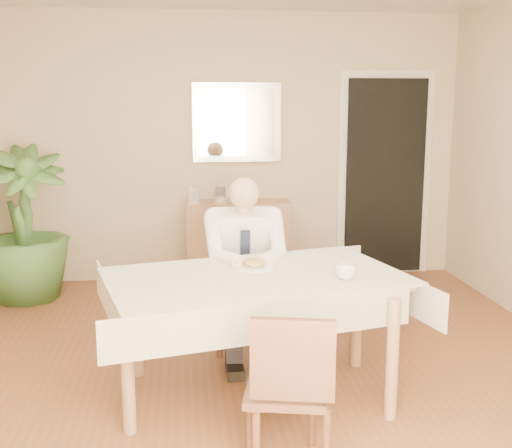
{
  "coord_description": "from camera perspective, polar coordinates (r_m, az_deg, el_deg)",
  "views": [
    {
      "loc": [
        -0.47,
        -3.81,
        1.75
      ],
      "look_at": [
        0.0,
        0.35,
        0.95
      ],
      "focal_mm": 45.0,
      "sensor_mm": 36.0,
      "label": 1
    }
  ],
  "objects": [
    {
      "name": "chair_near",
      "position": [
        3.09,
        2.92,
        -14.12
      ],
      "size": [
        0.45,
        0.46,
        0.81
      ],
      "rotation": [
        0.0,
        0.0,
        -0.21
      ],
      "color": "#412719",
      "rests_on": "ground"
    },
    {
      "name": "coffee_mug",
      "position": [
        3.7,
        7.97,
        -4.19
      ],
      "size": [
        0.13,
        0.13,
        0.09
      ],
      "primitive_type": "imported",
      "rotation": [
        0.0,
        0.0,
        0.13
      ],
      "color": "white",
      "rests_on": "dining_table"
    },
    {
      "name": "photo_frame_right",
      "position": [
        6.28,
        -0.56,
        2.75
      ],
      "size": [
        0.1,
        0.02,
        0.14
      ],
      "primitive_type": "cube",
      "color": "silver",
      "rests_on": "sideboard"
    },
    {
      "name": "seated_man",
      "position": [
        4.34,
        -0.93,
        -3.28
      ],
      "size": [
        0.48,
        0.72,
        1.24
      ],
      "color": "white",
      "rests_on": "ground"
    },
    {
      "name": "sideboard",
      "position": [
        6.3,
        -1.54,
        -1.56
      ],
      "size": [
        1.02,
        0.41,
        0.8
      ],
      "primitive_type": "cube",
      "rotation": [
        0.0,
        0.0,
        -0.07
      ],
      "color": "#9E714B",
      "rests_on": "ground"
    },
    {
      "name": "fork",
      "position": [
        3.86,
        -0.68,
        -3.77
      ],
      "size": [
        0.01,
        0.13,
        0.01
      ],
      "primitive_type": "cylinder",
      "rotation": [
        1.57,
        0.0,
        0.0
      ],
      "color": "silver",
      "rests_on": "dining_table"
    },
    {
      "name": "mirror",
      "position": [
        6.3,
        -1.71,
        9.01
      ],
      "size": [
        0.86,
        0.04,
        0.76
      ],
      "color": "silver",
      "rests_on": "room"
    },
    {
      "name": "potted_palm",
      "position": [
        6.02,
        -19.97,
        0.02
      ],
      "size": [
        0.98,
        0.98,
        1.38
      ],
      "primitive_type": "imported",
      "rotation": [
        0.0,
        0.0,
        0.33
      ],
      "color": "#335726",
      "rests_on": "ground"
    },
    {
      "name": "window",
      "position": [
        1.45,
        12.65,
        -1.45
      ],
      "size": [
        1.34,
        0.04,
        1.44
      ],
      "color": "silver",
      "rests_on": "room"
    },
    {
      "name": "plate",
      "position": [
        3.92,
        -0.18,
        -3.78
      ],
      "size": [
        0.26,
        0.26,
        0.02
      ],
      "primitive_type": "cylinder",
      "color": "white",
      "rests_on": "dining_table"
    },
    {
      "name": "room",
      "position": [
        3.86,
        0.58,
        4.13
      ],
      "size": [
        5.0,
        5.02,
        2.6
      ],
      "color": "brown",
      "rests_on": "ground"
    },
    {
      "name": "chair_far",
      "position": [
        4.67,
        -1.26,
        -4.67
      ],
      "size": [
        0.43,
        0.43,
        0.89
      ],
      "rotation": [
        0.0,
        0.0,
        -0.02
      ],
      "color": "#412719",
      "rests_on": "ground"
    },
    {
      "name": "photo_frame_left",
      "position": [
        6.25,
        -5.48,
        2.66
      ],
      "size": [
        0.1,
        0.02,
        0.14
      ],
      "primitive_type": "cube",
      "color": "silver",
      "rests_on": "sideboard"
    },
    {
      "name": "photo_frame_center",
      "position": [
        6.27,
        -3.18,
        2.73
      ],
      "size": [
        0.1,
        0.02,
        0.14
      ],
      "primitive_type": "cube",
      "color": "silver",
      "rests_on": "sideboard"
    },
    {
      "name": "doorway",
      "position": [
        6.63,
        11.37,
        4.13
      ],
      "size": [
        0.96,
        0.07,
        2.1
      ],
      "color": "silver",
      "rests_on": "ground"
    },
    {
      "name": "knife",
      "position": [
        3.87,
        0.51,
        -3.74
      ],
      "size": [
        0.01,
        0.13,
        0.01
      ],
      "primitive_type": "cylinder",
      "rotation": [
        1.57,
        0.0,
        0.0
      ],
      "color": "silver",
      "rests_on": "dining_table"
    },
    {
      "name": "food",
      "position": [
        3.92,
        -0.18,
        -3.47
      ],
      "size": [
        0.14,
        0.14,
        0.06
      ],
      "primitive_type": "ellipsoid",
      "color": "olive",
      "rests_on": "dining_table"
    },
    {
      "name": "dining_table",
      "position": [
        3.78,
        -0.05,
        -5.8
      ],
      "size": [
        1.95,
        1.42,
        0.75
      ],
      "rotation": [
        0.0,
        0.0,
        0.24
      ],
      "color": "#9E714B",
      "rests_on": "ground"
    }
  ]
}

